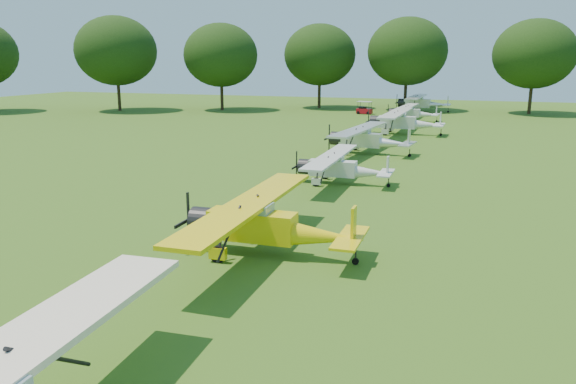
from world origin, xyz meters
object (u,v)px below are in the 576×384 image
at_px(aircraft_6, 411,112).
at_px(aircraft_7, 421,102).
at_px(aircraft_3, 340,166).
at_px(aircraft_2, 265,222).
at_px(aircraft_4, 367,138).
at_px(aircraft_5, 403,120).
at_px(golf_cart, 364,110).

bearing_deg(aircraft_6, aircraft_7, 93.44).
bearing_deg(aircraft_3, aircraft_2, -89.62).
xyz_separation_m(aircraft_4, aircraft_5, (1.08, 12.50, 0.11)).
relative_size(aircraft_2, aircraft_3, 1.19).
distance_m(aircraft_3, aircraft_4, 11.13).
distance_m(aircraft_2, aircraft_6, 48.81).
bearing_deg(aircraft_7, aircraft_2, -88.56).
relative_size(aircraft_4, aircraft_5, 0.92).
height_order(aircraft_6, golf_cart, aircraft_6).
bearing_deg(aircraft_3, aircraft_7, 89.48).
xyz_separation_m(aircraft_4, aircraft_7, (0.34, 37.57, 0.12)).
bearing_deg(golf_cart, aircraft_5, -61.68).
xyz_separation_m(aircraft_5, aircraft_6, (-0.62, 12.41, -0.25)).
bearing_deg(aircraft_3, aircraft_6, 89.38).
bearing_deg(golf_cart, aircraft_3, -73.79).
distance_m(aircraft_3, golf_cart, 43.45).
relative_size(aircraft_6, aircraft_7, 0.82).
bearing_deg(golf_cart, aircraft_7, 47.27).
relative_size(aircraft_4, aircraft_7, 0.92).
xyz_separation_m(aircraft_6, aircraft_7, (-0.12, 12.66, 0.25)).
xyz_separation_m(aircraft_3, aircraft_4, (-0.56, 11.11, 0.18)).
relative_size(aircraft_2, golf_cart, 5.27).
distance_m(aircraft_5, aircraft_6, 12.43).
height_order(aircraft_3, aircraft_6, aircraft_6).
xyz_separation_m(aircraft_2, aircraft_4, (-0.83, 23.90, -0.03)).
bearing_deg(aircraft_2, aircraft_4, 91.09).
relative_size(aircraft_3, aircraft_5, 0.78).
distance_m(aircraft_5, golf_cart, 20.71).
bearing_deg(aircraft_4, aircraft_3, -81.24).
bearing_deg(aircraft_5, aircraft_4, -93.84).
bearing_deg(aircraft_3, aircraft_4, 92.12).
relative_size(aircraft_3, aircraft_7, 0.78).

